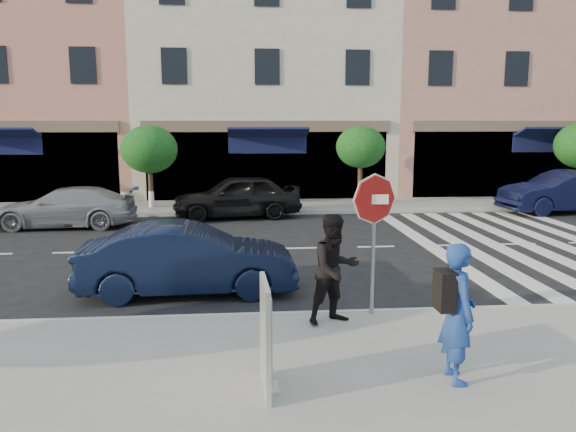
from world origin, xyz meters
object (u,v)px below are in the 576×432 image
object	(u,v)px
stop_sign	(374,212)
car_far_left	(66,207)
photographer	(458,313)
car_far_right	(564,192)
car_near_mid	(188,259)
poster_board	(266,338)
walker	(335,269)
car_far_mid	(237,196)

from	to	relation	value
stop_sign	car_far_left	world-z (taller)	stop_sign
photographer	car_far_right	world-z (taller)	photographer
stop_sign	photographer	world-z (taller)	stop_sign
stop_sign	car_near_mid	xyz separation A→B (m)	(-3.22, 1.91, -1.20)
stop_sign	poster_board	world-z (taller)	stop_sign
poster_board	car_near_mid	xyz separation A→B (m)	(-1.31, 4.47, -0.12)
photographer	walker	world-z (taller)	walker
photographer	car_near_mid	xyz separation A→B (m)	(-3.69, 4.39, -0.34)
walker	car_far_right	world-z (taller)	walker
car_far_left	walker	bearing A→B (deg)	36.41
stop_sign	car_near_mid	distance (m)	3.93
walker	car_far_mid	world-z (taller)	walker
walker	poster_board	bearing A→B (deg)	-141.27
car_far_right	car_far_mid	bearing A→B (deg)	-95.47
stop_sign	walker	size ratio (longest dim) A/B	1.34
stop_sign	poster_board	xyz separation A→B (m)	(-1.91, -2.56, -1.08)
stop_sign	poster_board	size ratio (longest dim) A/B	1.75
poster_board	car_near_mid	bearing A→B (deg)	104.18
photographer	car_far_right	size ratio (longest dim) A/B	0.37
photographer	walker	distance (m)	2.45
stop_sign	walker	xyz separation A→B (m)	(-0.69, -0.33, -0.85)
car_far_mid	stop_sign	bearing A→B (deg)	4.55
stop_sign	poster_board	bearing A→B (deg)	-126.31
stop_sign	photographer	xyz separation A→B (m)	(0.47, -2.48, -0.86)
photographer	walker	bearing A→B (deg)	27.94
photographer	poster_board	xyz separation A→B (m)	(-2.38, -0.08, -0.22)
car_far_mid	car_far_right	bearing A→B (deg)	82.57
poster_board	car_far_left	size ratio (longest dim) A/B	0.31
car_far_mid	poster_board	bearing A→B (deg)	-5.93
photographer	car_far_right	distance (m)	16.12
car_near_mid	walker	bearing A→B (deg)	-133.51
car_near_mid	car_far_mid	xyz separation A→B (m)	(0.91, 8.74, 0.06)
poster_board	car_far_left	xyz separation A→B (m)	(-5.85, 11.92, -0.17)
walker	car_far_left	size ratio (longest dim) A/B	0.40
photographer	car_far_left	distance (m)	14.42
car_far_mid	car_far_right	size ratio (longest dim) A/B	0.94
photographer	poster_board	distance (m)	2.39
poster_board	car_far_right	bearing A→B (deg)	46.50
car_far_left	car_far_right	size ratio (longest dim) A/B	0.94
poster_board	car_near_mid	distance (m)	4.66
stop_sign	car_far_mid	world-z (taller)	stop_sign
walker	car_far_left	distance (m)	11.99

